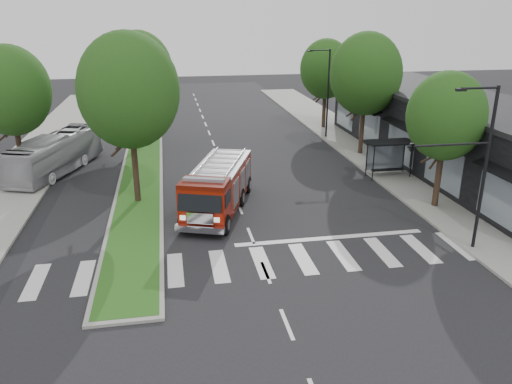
# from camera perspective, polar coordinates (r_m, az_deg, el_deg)

# --- Properties ---
(ground) EXTENTS (140.00, 140.00, 0.00)m
(ground) POSITION_cam_1_polar(r_m,az_deg,el_deg) (26.20, -0.59, -5.02)
(ground) COLOR black
(ground) RESTS_ON ground
(sidewalk_right) EXTENTS (5.00, 80.00, 0.15)m
(sidewalk_right) POSITION_cam_1_polar(r_m,az_deg,el_deg) (38.84, 15.32, 2.77)
(sidewalk_right) COLOR gray
(sidewalk_right) RESTS_ON ground
(sidewalk_left) EXTENTS (5.00, 80.00, 0.15)m
(sidewalk_left) POSITION_cam_1_polar(r_m,az_deg,el_deg) (36.72, -26.39, 0.38)
(sidewalk_left) COLOR gray
(sidewalk_left) RESTS_ON ground
(median) EXTENTS (3.00, 50.00, 0.15)m
(median) POSITION_cam_1_polar(r_m,az_deg,el_deg) (42.90, -12.67, 4.60)
(median) COLOR gray
(median) RESTS_ON ground
(storefront_row) EXTENTS (8.00, 30.00, 5.00)m
(storefront_row) POSITION_cam_1_polar(r_m,az_deg,el_deg) (40.37, 21.45, 6.30)
(storefront_row) COLOR black
(storefront_row) RESTS_ON ground
(bus_shelter) EXTENTS (3.20, 1.60, 2.61)m
(bus_shelter) POSITION_cam_1_polar(r_m,az_deg,el_deg) (36.16, 14.95, 4.80)
(bus_shelter) COLOR black
(bus_shelter) RESTS_ON ground
(tree_right_near) EXTENTS (4.40, 4.40, 8.05)m
(tree_right_near) POSITION_cam_1_polar(r_m,az_deg,el_deg) (30.27, 20.90, 8.07)
(tree_right_near) COLOR black
(tree_right_near) RESTS_ON ground
(tree_right_mid) EXTENTS (5.60, 5.60, 9.72)m
(tree_right_mid) POSITION_cam_1_polar(r_m,az_deg,el_deg) (40.75, 12.44, 13.03)
(tree_right_mid) COLOR black
(tree_right_mid) RESTS_ON ground
(tree_right_far) EXTENTS (5.00, 5.00, 8.73)m
(tree_right_far) POSITION_cam_1_polar(r_m,az_deg,el_deg) (50.16, 7.99, 13.75)
(tree_right_far) COLOR black
(tree_right_far) RESTS_ON ground
(tree_median_near) EXTENTS (5.80, 5.80, 10.16)m
(tree_median_near) POSITION_cam_1_polar(r_m,az_deg,el_deg) (29.80, -14.34, 11.14)
(tree_median_near) COLOR black
(tree_median_near) RESTS_ON ground
(tree_median_far) EXTENTS (5.60, 5.60, 9.72)m
(tree_median_far) POSITION_cam_1_polar(r_m,az_deg,el_deg) (43.71, -13.24, 13.40)
(tree_median_far) COLOR black
(tree_median_far) RESTS_ON ground
(tree_left_mid) EXTENTS (5.20, 5.20, 9.16)m
(tree_left_mid) POSITION_cam_1_polar(r_m,az_deg,el_deg) (37.14, -26.29, 10.34)
(tree_left_mid) COLOR black
(tree_left_mid) RESTS_ON ground
(streetlight_right_near) EXTENTS (4.08, 0.22, 8.00)m
(streetlight_right_near) POSITION_cam_1_polar(r_m,az_deg,el_deg) (24.94, 23.21, 3.47)
(streetlight_right_near) COLOR black
(streetlight_right_near) RESTS_ON ground
(streetlight_right_far) EXTENTS (2.11, 0.20, 8.00)m
(streetlight_right_far) POSITION_cam_1_polar(r_m,az_deg,el_deg) (46.19, 8.06, 11.53)
(streetlight_right_far) COLOR black
(streetlight_right_far) RESTS_ON ground
(fire_engine) EXTENTS (5.24, 8.90, 2.96)m
(fire_engine) POSITION_cam_1_polar(r_m,az_deg,el_deg) (29.11, -4.35, 0.54)
(fire_engine) COLOR #570D04
(fire_engine) RESTS_ON ground
(city_bus) EXTENTS (5.56, 10.26, 2.80)m
(city_bus) POSITION_cam_1_polar(r_m,az_deg,el_deg) (38.84, -21.91, 4.07)
(city_bus) COLOR #ACACB0
(city_bus) RESTS_ON ground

